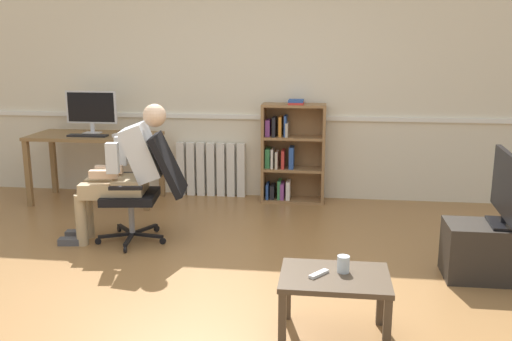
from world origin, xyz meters
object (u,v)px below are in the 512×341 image
(bookshelf, at_px, (289,154))
(tv_screen, at_px, (507,188))
(drinking_glass, at_px, (343,264))
(spare_remote, at_px, (319,274))
(keyboard, at_px, (88,136))
(computer_mouse, at_px, (116,135))
(coffee_table, at_px, (335,285))
(person_seated, at_px, (125,170))
(office_chair, at_px, (148,184))
(radiator, at_px, (211,169))
(tv_stand, at_px, (500,252))
(computer_desk, at_px, (95,143))
(imac_monitor, at_px, (91,109))

(bookshelf, bearing_deg, tv_screen, -48.67)
(drinking_glass, distance_m, spare_remote, 0.16)
(keyboard, bearing_deg, computer_mouse, 3.70)
(tv_screen, relative_size, coffee_table, 1.22)
(computer_mouse, xyz_separation_m, person_seated, (0.50, -1.10, -0.12))
(computer_mouse, bearing_deg, person_seated, -65.62)
(person_seated, distance_m, spare_remote, 2.29)
(office_chair, height_order, person_seated, person_seated)
(bookshelf, xyz_separation_m, drinking_glass, (0.53, -2.94, -0.09))
(computer_mouse, relative_size, drinking_glass, 0.99)
(coffee_table, distance_m, spare_remote, 0.12)
(bookshelf, xyz_separation_m, office_chair, (-1.15, -1.48, -0.01))
(keyboard, relative_size, computer_mouse, 4.26)
(computer_mouse, xyz_separation_m, radiator, (0.92, 0.51, -0.46))
(spare_remote, bearing_deg, coffee_table, -134.12)
(bookshelf, bearing_deg, tv_stand, -48.70)
(computer_desk, relative_size, radiator, 1.74)
(imac_monitor, xyz_separation_m, bookshelf, (2.18, 0.21, -0.49))
(radiator, bearing_deg, spare_remote, -67.33)
(tv_screen, relative_size, spare_remote, 5.24)
(computer_desk, distance_m, radiator, 1.32)
(office_chair, bearing_deg, keyboard, -144.40)
(computer_mouse, distance_m, person_seated, 1.21)
(imac_monitor, distance_m, tv_screen, 4.28)
(keyboard, height_order, person_seated, person_seated)
(keyboard, height_order, bookshelf, bookshelf)
(imac_monitor, relative_size, keyboard, 1.35)
(computer_desk, bearing_deg, coffee_table, -46.04)
(office_chair, bearing_deg, computer_mouse, -155.19)
(spare_remote, bearing_deg, computer_mouse, -12.33)
(keyboard, height_order, coffee_table, keyboard)
(radiator, height_order, tv_screen, tv_screen)
(tv_screen, bearing_deg, keyboard, 72.33)
(keyboard, relative_size, drinking_glass, 4.24)
(coffee_table, bearing_deg, radiator, 114.23)
(radiator, relative_size, person_seated, 0.65)
(radiator, xyz_separation_m, tv_screen, (2.63, -2.06, 0.39))
(computer_desk, distance_m, computer_mouse, 0.34)
(computer_desk, xyz_separation_m, spare_remote, (2.51, -2.71, -0.24))
(computer_desk, relative_size, tv_screen, 1.77)
(office_chair, bearing_deg, drinking_glass, 41.20)
(keyboard, bearing_deg, coffee_table, -44.33)
(computer_desk, bearing_deg, tv_stand, -23.42)
(tv_stand, bearing_deg, coffee_table, -140.17)
(radiator, distance_m, tv_stand, 3.34)
(radiator, xyz_separation_m, person_seated, (-0.42, -1.61, 0.34))
(computer_desk, height_order, drinking_glass, computer_desk)
(bookshelf, height_order, drinking_glass, bookshelf)
(imac_monitor, distance_m, computer_mouse, 0.47)
(imac_monitor, height_order, keyboard, imac_monitor)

